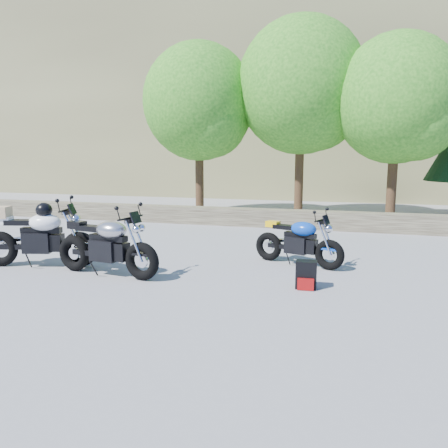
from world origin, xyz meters
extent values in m
plane|color=gray|center=(0.00, 0.00, 0.00)|extent=(90.00, 90.00, 0.00)
cube|color=#433A2D|center=(0.00, 5.50, 0.25)|extent=(22.00, 0.55, 0.50)
cube|color=brown|center=(3.00, 28.00, 7.50)|extent=(80.00, 30.00, 15.00)
cylinder|color=#382314|center=(-2.50, 7.20, 1.51)|extent=(0.28, 0.28, 3.02)
sphere|color=#1E6A17|center=(-2.50, 7.20, 3.78)|extent=(3.67, 3.67, 3.67)
sphere|color=#1E6A17|center=(-2.00, 6.90, 3.13)|extent=(2.38, 2.38, 2.38)
cylinder|color=#382314|center=(0.80, 7.60, 1.68)|extent=(0.28, 0.28, 3.36)
sphere|color=#1E6A17|center=(0.80, 7.60, 4.20)|extent=(4.08, 4.08, 4.08)
sphere|color=#1E6A17|center=(1.30, 7.30, 3.48)|extent=(2.64, 2.64, 2.64)
cylinder|color=#382314|center=(3.60, 7.00, 1.46)|extent=(0.28, 0.28, 2.91)
sphere|color=#1E6A17|center=(3.60, 7.00, 3.64)|extent=(3.54, 3.54, 3.54)
sphere|color=#1E6A17|center=(4.10, 6.70, 3.02)|extent=(2.29, 2.29, 2.29)
torus|color=black|center=(-0.75, -0.51, 0.32)|extent=(0.65, 0.24, 0.64)
torus|color=black|center=(-2.17, -0.32, 0.32)|extent=(0.65, 0.24, 0.64)
cylinder|color=silver|center=(-0.75, -0.51, 0.32)|extent=(0.22, 0.07, 0.22)
cylinder|color=silver|center=(-2.17, -0.32, 0.32)|extent=(0.22, 0.07, 0.22)
cube|color=black|center=(-1.48, -0.41, 0.44)|extent=(0.51, 0.36, 0.36)
cube|color=black|center=(-1.41, -0.42, 0.66)|extent=(0.71, 0.25, 0.10)
ellipsoid|color=#B2B1B6|center=(-1.35, -0.43, 0.80)|extent=(0.62, 0.46, 0.30)
cube|color=black|center=(-1.78, -0.37, 0.80)|extent=(0.52, 0.28, 0.09)
cube|color=black|center=(-2.07, -0.33, 0.84)|extent=(0.30, 0.23, 0.13)
cylinder|color=black|center=(-0.95, -0.49, 1.03)|extent=(0.12, 0.66, 0.03)
sphere|color=silver|center=(-0.79, -0.51, 0.86)|extent=(0.18, 0.18, 0.18)
torus|color=black|center=(-2.25, -0.04, 0.33)|extent=(0.68, 0.33, 0.66)
torus|color=black|center=(-3.69, -0.42, 0.33)|extent=(0.68, 0.33, 0.66)
cylinder|color=silver|center=(-2.25, -0.04, 0.33)|extent=(0.23, 0.10, 0.23)
cylinder|color=silver|center=(-3.69, -0.42, 0.33)|extent=(0.23, 0.10, 0.23)
cube|color=black|center=(-2.99, -0.23, 0.45)|extent=(0.56, 0.42, 0.37)
cube|color=black|center=(-2.92, -0.22, 0.68)|extent=(0.74, 0.34, 0.10)
ellipsoid|color=white|center=(-2.85, -0.20, 0.82)|extent=(0.67, 0.54, 0.31)
cube|color=black|center=(-3.29, -0.31, 0.82)|extent=(0.56, 0.35, 0.09)
cube|color=white|center=(-3.59, -0.39, 0.86)|extent=(0.33, 0.27, 0.13)
cylinder|color=black|center=(-2.45, -0.09, 1.06)|extent=(0.20, 0.67, 0.03)
sphere|color=silver|center=(-2.29, -0.05, 0.89)|extent=(0.19, 0.19, 0.19)
ellipsoid|color=black|center=(-2.85, -0.20, 1.05)|extent=(0.36, 0.37, 0.27)
cube|color=tan|center=(-3.63, -0.40, 1.01)|extent=(0.37, 0.34, 0.21)
torus|color=black|center=(2.16, 1.02, 0.28)|extent=(0.57, 0.32, 0.56)
torus|color=black|center=(0.98, 1.44, 0.28)|extent=(0.57, 0.32, 0.56)
cylinder|color=silver|center=(2.16, 1.02, 0.28)|extent=(0.19, 0.10, 0.19)
cylinder|color=silver|center=(0.98, 1.44, 0.28)|extent=(0.19, 0.10, 0.19)
cube|color=black|center=(1.55, 1.24, 0.38)|extent=(0.48, 0.38, 0.31)
cube|color=black|center=(1.61, 1.22, 0.57)|extent=(0.62, 0.33, 0.09)
ellipsoid|color=#0B3BAF|center=(1.67, 1.20, 0.69)|extent=(0.58, 0.48, 0.26)
cube|color=black|center=(1.31, 1.32, 0.69)|extent=(0.47, 0.32, 0.08)
cube|color=yellow|center=(1.06, 1.41, 0.73)|extent=(0.29, 0.24, 0.11)
cylinder|color=black|center=(1.99, 1.08, 0.89)|extent=(0.22, 0.55, 0.03)
sphere|color=silver|center=(2.12, 1.03, 0.75)|extent=(0.16, 0.16, 0.16)
cube|color=black|center=(1.87, -0.19, 0.22)|extent=(0.33, 0.25, 0.43)
cube|color=maroon|center=(1.88, -0.32, 0.10)|extent=(0.25, 0.06, 0.18)
camera|label=1|loc=(2.51, -6.79, 2.02)|focal=35.00mm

